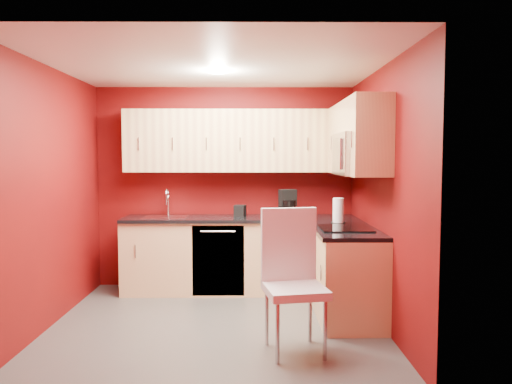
{
  "coord_description": "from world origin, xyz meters",
  "views": [
    {
      "loc": [
        0.35,
        -4.78,
        1.63
      ],
      "look_at": [
        0.38,
        0.55,
        1.26
      ],
      "focal_mm": 35.0,
      "sensor_mm": 36.0,
      "label": 1
    }
  ],
  "objects_px": {
    "coffee_maker": "(290,204)",
    "paper_towel": "(338,211)",
    "napkin_holder": "(240,211)",
    "microwave": "(357,154)",
    "dining_chair": "(295,282)",
    "sink": "(166,214)"
  },
  "relations": [
    {
      "from": "napkin_holder",
      "to": "paper_towel",
      "type": "relative_size",
      "value": 0.5
    },
    {
      "from": "sink",
      "to": "dining_chair",
      "type": "height_order",
      "value": "sink"
    },
    {
      "from": "dining_chair",
      "to": "sink",
      "type": "bearing_deg",
      "value": 115.95
    },
    {
      "from": "coffee_maker",
      "to": "napkin_holder",
      "type": "bearing_deg",
      "value": 145.46
    },
    {
      "from": "dining_chair",
      "to": "paper_towel",
      "type": "bearing_deg",
      "value": 56.18
    },
    {
      "from": "coffee_maker",
      "to": "paper_towel",
      "type": "xyz_separation_m",
      "value": [
        0.49,
        -0.5,
        -0.03
      ]
    },
    {
      "from": "sink",
      "to": "paper_towel",
      "type": "bearing_deg",
      "value": -16.72
    },
    {
      "from": "coffee_maker",
      "to": "microwave",
      "type": "bearing_deg",
      "value": -76.0
    },
    {
      "from": "sink",
      "to": "microwave",
      "type": "bearing_deg",
      "value": -25.6
    },
    {
      "from": "microwave",
      "to": "paper_towel",
      "type": "distance_m",
      "value": 0.74
    },
    {
      "from": "microwave",
      "to": "paper_towel",
      "type": "xyz_separation_m",
      "value": [
        -0.11,
        0.41,
        -0.61
      ]
    },
    {
      "from": "microwave",
      "to": "paper_towel",
      "type": "bearing_deg",
      "value": 105.43
    },
    {
      "from": "paper_towel",
      "to": "napkin_holder",
      "type": "bearing_deg",
      "value": 148.83
    },
    {
      "from": "sink",
      "to": "paper_towel",
      "type": "relative_size",
      "value": 1.89
    },
    {
      "from": "coffee_maker",
      "to": "dining_chair",
      "type": "bearing_deg",
      "value": -112.47
    },
    {
      "from": "microwave",
      "to": "paper_towel",
      "type": "relative_size",
      "value": 2.76
    },
    {
      "from": "coffee_maker",
      "to": "dining_chair",
      "type": "height_order",
      "value": "coffee_maker"
    },
    {
      "from": "microwave",
      "to": "sink",
      "type": "height_order",
      "value": "microwave"
    },
    {
      "from": "paper_towel",
      "to": "dining_chair",
      "type": "height_order",
      "value": "dining_chair"
    },
    {
      "from": "sink",
      "to": "napkin_holder",
      "type": "distance_m",
      "value": 0.9
    },
    {
      "from": "coffee_maker",
      "to": "paper_towel",
      "type": "distance_m",
      "value": 0.7
    },
    {
      "from": "microwave",
      "to": "dining_chair",
      "type": "relative_size",
      "value": 0.64
    }
  ]
}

